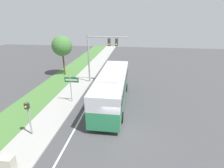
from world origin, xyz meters
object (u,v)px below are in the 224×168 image
Objects in this scene: bus at (112,87)px; pedestrian_signal at (28,114)px; street_sign at (71,84)px; utility_cabinet at (8,165)px; signal_gantry at (100,50)px.

bus is 3.91× the size of pedestrian_signal.
bus is at bearing 5.65° from street_sign.
street_sign reaches higher than pedestrian_signal.
utility_cabinet is (-4.64, -9.39, -1.20)m from bus.
pedestrian_signal is 2.60× the size of utility_cabinet.
utility_cabinet is (-0.55, -8.99, -1.40)m from street_sign.
signal_gantry reaches higher than street_sign.
signal_gantry is at bearing 112.11° from bus.
street_sign is (-4.09, -0.40, 0.19)m from bus.
street_sign is at bearing 86.47° from utility_cabinet.
bus is at bearing 48.68° from pedestrian_signal.
signal_gantry reaches higher than pedestrian_signal.
street_sign is 9.11m from utility_cabinet.
pedestrian_signal is at bearing -131.32° from bus.
street_sign is (-1.77, -6.10, -2.39)m from signal_gantry.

